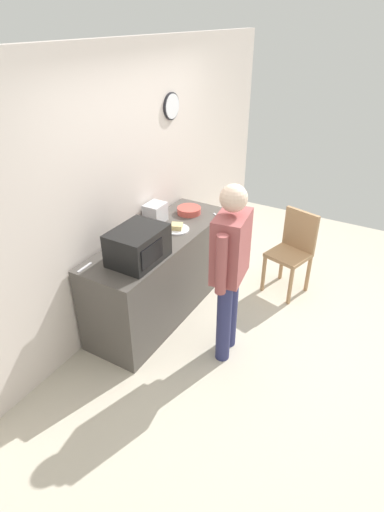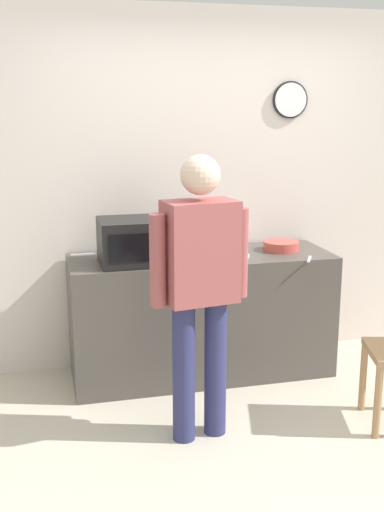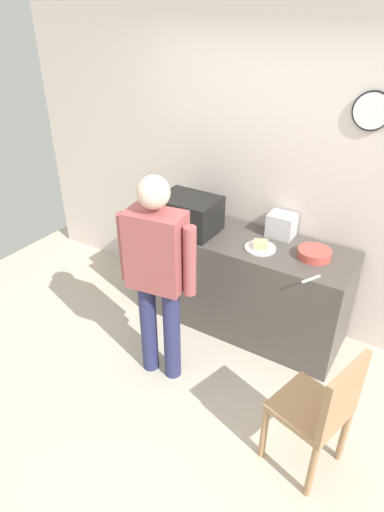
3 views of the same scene
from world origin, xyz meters
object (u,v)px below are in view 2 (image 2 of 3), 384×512
object	(u,v)px
microwave	(137,241)
spoon_utensil	(309,259)
toaster	(226,234)
person_standing	(200,278)
fork_utensil	(83,254)
salad_bowl	(281,246)
sandwich_plate	(231,254)

from	to	relation	value
microwave	spoon_utensil	distance (m)	1.18
microwave	toaster	xyz separation A→B (m)	(0.72, 0.32, -0.05)
microwave	person_standing	size ratio (longest dim) A/B	0.30
fork_utensil	spoon_utensil	bearing A→B (deg)	-19.22
toaster	fork_utensil	xyz separation A→B (m)	(-1.06, 0.01, -0.10)
toaster	microwave	bearing A→B (deg)	-156.29
toaster	person_standing	xyz separation A→B (m)	(-0.49, -1.09, -0.01)
salad_bowl	microwave	bearing A→B (deg)	-173.68
sandwich_plate	fork_utensil	xyz separation A→B (m)	(-1.00, 0.31, -0.02)
microwave	toaster	bearing A→B (deg)	23.71
fork_utensil	spoon_utensil	size ratio (longest dim) A/B	1.00
sandwich_plate	person_standing	size ratio (longest dim) A/B	0.15
toaster	spoon_utensil	distance (m)	0.68
microwave	sandwich_plate	xyz separation A→B (m)	(0.67, 0.02, -0.13)
salad_bowl	toaster	bearing A→B (deg)	150.95
spoon_utensil	person_standing	xyz separation A→B (m)	(-0.93, -0.58, 0.08)
sandwich_plate	fork_utensil	distance (m)	1.05
salad_bowl	person_standing	bearing A→B (deg)	-133.35
fork_utensil	spoon_utensil	xyz separation A→B (m)	(1.49, -0.52, 0.00)
salad_bowl	person_standing	xyz separation A→B (m)	(-0.84, -0.89, 0.05)
sandwich_plate	person_standing	distance (m)	0.91
fork_utensil	salad_bowl	bearing A→B (deg)	-8.46
microwave	toaster	distance (m)	0.79
salad_bowl	fork_utensil	xyz separation A→B (m)	(-1.41, 0.21, -0.03)
microwave	fork_utensil	bearing A→B (deg)	135.65
fork_utensil	person_standing	xyz separation A→B (m)	(0.57, -1.10, 0.08)
microwave	person_standing	xyz separation A→B (m)	(0.23, -0.78, -0.06)
sandwich_plate	microwave	bearing A→B (deg)	-178.15
fork_utensil	spoon_utensil	distance (m)	1.58
salad_bowl	person_standing	size ratio (longest dim) A/B	0.16
microwave	spoon_utensil	size ratio (longest dim) A/B	2.94
person_standing	salad_bowl	bearing A→B (deg)	46.65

